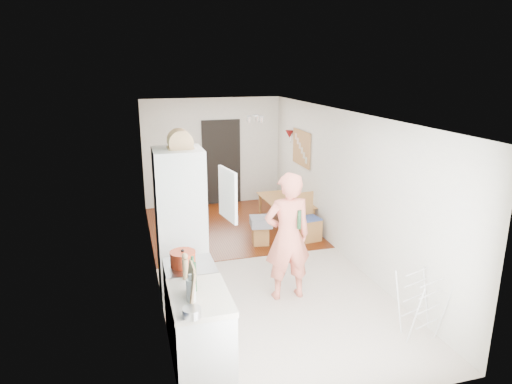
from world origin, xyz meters
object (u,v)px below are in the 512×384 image
dining_table (286,213)px  stool (260,235)px  drying_rack (421,306)px  dining_chair (309,218)px  person (288,225)px

dining_table → stool: dining_table is taller
dining_table → drying_rack: (0.18, -4.34, 0.18)m
drying_rack → dining_chair: bearing=74.2°
stool → drying_rack: (1.04, -3.36, 0.21)m
person → stool: size_ratio=5.78×
dining_table → drying_rack: drying_rack is taller
person → dining_chair: bearing=-120.1°
dining_chair → dining_table: bearing=85.4°
person → dining_table: bearing=-109.4°
person → stool: (0.19, 1.98, -0.90)m
person → dining_table: (1.05, 2.96, -0.87)m
person → stool: 2.19m
person → drying_rack: person is taller
dining_table → drying_rack: size_ratio=1.55×
dining_table → stool: size_ratio=3.32×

